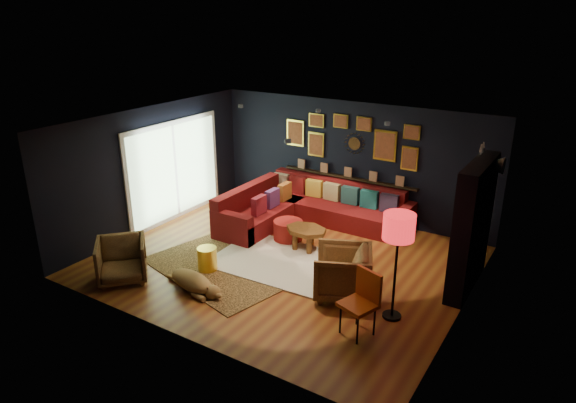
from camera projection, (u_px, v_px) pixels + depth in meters
The scene contains 20 objects.
floor at pixel (283, 262), 9.60m from camera, with size 6.50×6.50×0.00m, color #92551E.
room_walls at pixel (283, 181), 9.04m from camera, with size 6.50×6.50×6.50m.
sectional at pixel (304, 209), 11.23m from camera, with size 3.41×2.69×0.86m.
ledge at pixel (348, 177), 11.40m from camera, with size 3.20×0.12×0.04m, color black.
gallery_wall at pixel (350, 138), 11.13m from camera, with size 3.15×0.04×1.02m.
sunburst_mirror at pixel (355, 143), 11.11m from camera, with size 0.47×0.16×0.47m.
fireplace at pixel (471, 231), 8.42m from camera, with size 0.31×1.60×2.20m.
deer_head at pixel (490, 164), 8.43m from camera, with size 0.50×0.28×0.45m.
sliding_door at pixel (175, 170), 11.29m from camera, with size 0.06×2.80×2.20m.
ceiling_spots at pixel (307, 119), 9.33m from camera, with size 3.30×2.50×0.06m.
shag_rug at pixel (280, 261), 9.58m from camera, with size 2.41×1.76×0.03m, color silver.
leopard_rug at pixel (225, 267), 9.40m from camera, with size 2.73×1.95×0.02m, color #B18046.
coffee_table at pixel (306, 232), 9.95m from camera, with size 0.87×0.66×0.42m.
pouf at pixel (288, 230), 10.41m from camera, with size 0.60×0.60×0.39m, color maroon.
armchair_left at pixel (121, 258), 8.83m from camera, with size 0.80×0.75×0.82m, color #BD8445.
armchair_right at pixel (343, 270), 8.33m from camera, with size 0.89×0.84×0.92m, color #BD8445.
gold_stool at pixel (207, 259), 9.22m from camera, with size 0.35×0.35×0.44m, color gold.
orange_chair at pixel (363, 297), 7.32m from camera, with size 0.59×0.59×0.97m.
floor_lamp at pixel (399, 231), 7.38m from camera, with size 0.47×0.47×1.71m.
dog at pixel (191, 278), 8.58m from camera, with size 1.29×0.63×0.41m, color #A17E47, non-canonical shape.
Camera 1 is at (4.63, -7.23, 4.45)m, focal length 32.00 mm.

